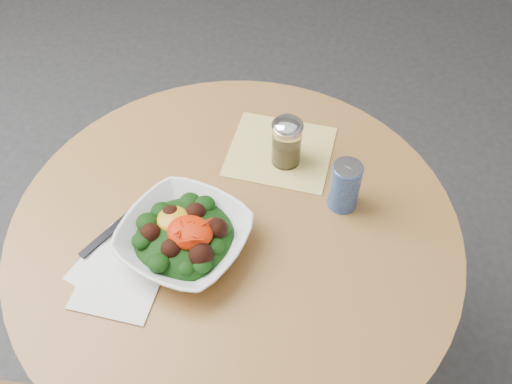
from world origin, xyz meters
TOP-DOWN VIEW (x-y plane):
  - ground at (0.00, 0.00)m, footprint 6.00×6.00m
  - table at (0.00, 0.00)m, footprint 0.90×0.90m
  - cloth_napkin at (0.03, 0.23)m, footprint 0.24×0.22m
  - paper_napkins at (-0.17, -0.17)m, footprint 0.19×0.20m
  - salad_bowl at (-0.07, -0.07)m, footprint 0.28×0.28m
  - fork at (-0.21, -0.04)m, footprint 0.11×0.23m
  - spice_shaker at (0.05, 0.20)m, footprint 0.07×0.07m
  - beverage_can at (0.19, 0.13)m, footprint 0.06×0.06m

SIDE VIEW (x-z plane):
  - ground at x=0.00m, z-range 0.00..0.00m
  - table at x=0.00m, z-range 0.18..0.93m
  - cloth_napkin at x=0.03m, z-range 0.75..0.75m
  - paper_napkins at x=-0.17m, z-range 0.75..0.75m
  - fork at x=-0.21m, z-range 0.75..0.76m
  - salad_bowl at x=-0.07m, z-range 0.74..0.83m
  - beverage_can at x=0.19m, z-range 0.75..0.86m
  - spice_shaker at x=0.05m, z-range 0.75..0.87m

